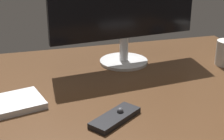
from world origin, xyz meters
TOP-DOWN VIEW (x-y plane):
  - desk at (0.00, 0.00)cm, footprint 140.00×84.00cm
  - monitor at (16.41, 18.34)cm, footprint 56.77×18.50cm
  - media_remote at (1.05, -23.12)cm, footprint 16.34×14.06cm

SIDE VIEW (x-z plane):
  - desk at x=0.00cm, z-range 0.00..2.00cm
  - media_remote at x=1.05cm, z-range 1.42..4.28cm
  - monitor at x=16.41cm, z-range 4.58..46.14cm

